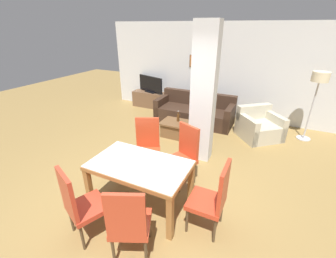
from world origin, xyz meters
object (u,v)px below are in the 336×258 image
at_px(sofa, 195,113).
at_px(floor_lamp, 319,83).
at_px(coffee_table, 176,129).
at_px(tv_stand, 151,100).
at_px(dining_chair_head_right, 213,197).
at_px(dining_chair_far_left, 147,145).
at_px(dining_chair_far_right, 184,153).
at_px(bottle, 178,117).
at_px(dining_table, 140,173).
at_px(tv_screen, 151,85).
at_px(dining_chair_near_left, 80,203).
at_px(armchair, 259,127).
at_px(dining_chair_near_right, 129,222).

relative_size(sofa, floor_lamp, 1.32).
relative_size(coffee_table, tv_stand, 0.58).
distance_m(dining_chair_head_right, dining_chair_far_left, 1.70).
relative_size(dining_chair_far_right, bottle, 3.89).
bearing_deg(dining_table, bottle, 100.46).
bearing_deg(dining_chair_far_left, tv_screen, -84.95).
bearing_deg(coffee_table, tv_screen, 135.06).
xyz_separation_m(dining_chair_near_left, dining_chair_head_right, (1.48, 0.84, 0.00)).
height_order(armchair, tv_screen, tv_screen).
relative_size(dining_chair_head_right, tv_screen, 1.05).
relative_size(dining_chair_near_right, floor_lamp, 0.64).
relative_size(coffee_table, bottle, 2.72).
distance_m(dining_chair_head_right, tv_stand, 5.29).
height_order(dining_chair_near_right, sofa, dining_chair_near_right).
height_order(dining_chair_far_left, bottle, dining_chair_far_left).
height_order(tv_stand, floor_lamp, floor_lamp).
bearing_deg(floor_lamp, tv_stand, 174.51).
height_order(dining_chair_near_left, bottle, dining_chair_near_left).
xyz_separation_m(dining_table, dining_chair_near_right, (0.36, -0.82, -0.03)).
height_order(dining_chair_far_right, sofa, dining_chair_far_right).
relative_size(dining_table, floor_lamp, 0.88).
height_order(dining_table, dining_chair_head_right, dining_chair_head_right).
height_order(dining_chair_far_right, bottle, dining_chair_far_right).
distance_m(tv_stand, floor_lamp, 4.79).
distance_m(dining_table, tv_screen, 4.68).
bearing_deg(tv_stand, dining_table, -62.30).
bearing_deg(bottle, dining_table, -79.54).
bearing_deg(floor_lamp, bottle, -158.24).
height_order(dining_chair_far_right, tv_screen, dining_chair_far_right).
xyz_separation_m(dining_chair_head_right, armchair, (0.29, 3.28, -0.29)).
height_order(dining_table, tv_screen, tv_screen).
bearing_deg(armchair, tv_screen, -53.29).
bearing_deg(tv_screen, coffee_table, 152.95).
bearing_deg(dining_chair_far_right, floor_lamp, -103.12).
bearing_deg(dining_chair_far_left, dining_chair_far_right, 157.34).
bearing_deg(armchair, dining_chair_near_left, 26.85).
height_order(coffee_table, bottle, bottle).
height_order(dining_table, dining_chair_near_right, dining_chair_near_right).
distance_m(sofa, coffee_table, 1.10).
xyz_separation_m(armchair, bottle, (-1.87, -0.76, 0.22)).
relative_size(dining_chair_far_left, tv_stand, 0.83).
distance_m(dining_chair_head_right, bottle, 2.98).
distance_m(dining_chair_near_right, tv_screen, 5.57).
distance_m(dining_chair_near_left, armchair, 4.50).
distance_m(dining_table, floor_lamp, 4.51).
relative_size(dining_chair_far_left, sofa, 0.49).
height_order(dining_chair_near_right, bottle, dining_chair_near_right).
xyz_separation_m(dining_table, dining_chair_near_left, (-0.36, -0.84, -0.03)).
bearing_deg(dining_chair_far_right, tv_screen, -29.12).
bearing_deg(dining_chair_far_left, floor_lamp, -158.30).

